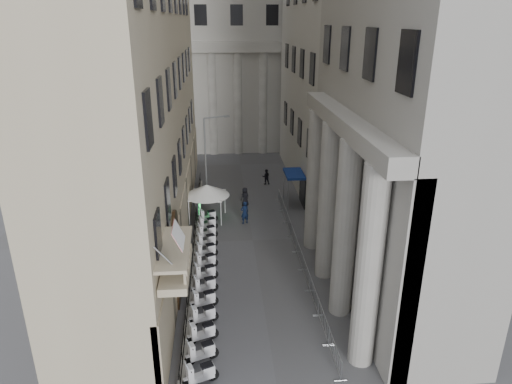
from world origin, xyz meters
The scene contains 31 objects.
far_building centered at (0.00, 48.00, 15.00)m, with size 22.00×10.00×30.00m, color beige.
iron_fence centered at (-4.30, 18.00, 0.00)m, with size 0.30×28.00×1.40m, color black, non-canonical shape.
blue_awning centered at (4.15, 26.00, 0.00)m, with size 1.60×3.00×3.00m, color navy, non-canonical shape.
scooter_1 centered at (-3.41, 5.00, 0.00)m, with size 0.56×1.40×1.50m, color silver, non-canonical shape.
scooter_2 centered at (-3.41, 6.48, 0.00)m, with size 0.56×1.40×1.50m, color silver, non-canonical shape.
scooter_3 centered at (-3.41, 7.95, 0.00)m, with size 0.56×1.40×1.50m, color silver, non-canonical shape.
scooter_4 centered at (-3.41, 9.43, 0.00)m, with size 0.56×1.40×1.50m, color silver, non-canonical shape.
scooter_5 centered at (-3.41, 10.90, 0.00)m, with size 0.56×1.40×1.50m, color silver, non-canonical shape.
scooter_6 centered at (-3.41, 12.38, 0.00)m, with size 0.56×1.40×1.50m, color silver, non-canonical shape.
scooter_7 centered at (-3.41, 13.85, 0.00)m, with size 0.56×1.40×1.50m, color silver, non-canonical shape.
scooter_8 centered at (-3.41, 15.33, 0.00)m, with size 0.56×1.40×1.50m, color silver, non-canonical shape.
scooter_9 centered at (-3.41, 16.80, 0.00)m, with size 0.56×1.40×1.50m, color silver, non-canonical shape.
scooter_10 centered at (-3.41, 18.28, 0.00)m, with size 0.56×1.40×1.50m, color silver, non-canonical shape.
scooter_11 centered at (-3.41, 19.75, 0.00)m, with size 0.56×1.40×1.50m, color silver, non-canonical shape.
scooter_12 centered at (-3.41, 21.23, 0.00)m, with size 0.56×1.40×1.50m, color silver, non-canonical shape.
scooter_13 centered at (-3.41, 22.70, 0.00)m, with size 0.56×1.40×1.50m, color silver, non-canonical shape.
barrier_0 centered at (2.95, 5.86, 0.00)m, with size 0.60×2.40×1.10m, color #A0A3A8, non-canonical shape.
barrier_1 centered at (2.95, 8.36, 0.00)m, with size 0.60×2.40×1.10m, color #A0A3A8, non-canonical shape.
barrier_2 centered at (2.95, 10.86, 0.00)m, with size 0.60×2.40×1.10m, color #A0A3A8, non-canonical shape.
barrier_3 centered at (2.95, 13.36, 0.00)m, with size 0.60×2.40×1.10m, color #A0A3A8, non-canonical shape.
barrier_4 centered at (2.95, 15.86, 0.00)m, with size 0.60×2.40×1.10m, color #A0A3A8, non-canonical shape.
barrier_5 centered at (2.95, 18.36, 0.00)m, with size 0.60×2.40×1.10m, color #A0A3A8, non-canonical shape.
barrier_6 centered at (2.95, 20.86, 0.00)m, with size 0.60×2.40×1.10m, color #A0A3A8, non-canonical shape.
barrier_7 centered at (2.95, 23.36, 0.00)m, with size 0.60×2.40×1.10m, color #A0A3A8, non-canonical shape.
barrier_8 centered at (2.95, 25.86, 0.00)m, with size 0.60×2.40×1.10m, color #A0A3A8, non-canonical shape.
security_tent centered at (-3.60, 23.72, 2.50)m, with size 3.68×3.68×2.99m.
street_lamp centered at (-3.32, 27.77, 4.53)m, with size 2.32×1.18×7.65m.
info_kiosk centered at (-4.19, 23.38, 0.84)m, with size 0.36×0.81×1.65m.
pedestrian_a centered at (-0.43, 22.32, 0.95)m, with size 0.69×0.46×1.90m, color #0D1835.
pedestrian_b centered at (2.25, 31.58, 0.78)m, with size 0.76×0.59×1.56m, color black.
pedestrian_c centered at (-0.18, 26.03, 0.85)m, with size 0.83×0.54×1.70m, color black.
Camera 1 is at (-2.25, -11.44, 15.54)m, focal length 32.00 mm.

